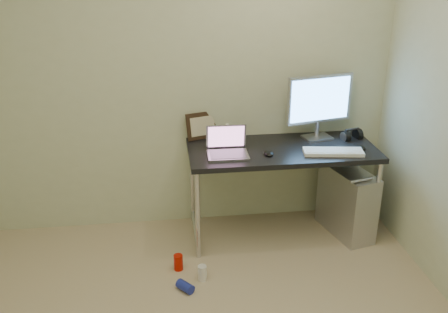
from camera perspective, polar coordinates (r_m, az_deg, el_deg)
wall_back at (r=3.92m, az=-6.09°, el=8.93°), size 3.50×0.02×2.50m
desk at (r=3.91m, az=6.62°, el=-0.19°), size 1.45×0.64×0.75m
tower_computer at (r=4.18m, az=13.85°, el=-5.02°), size 0.36×0.58×0.59m
cable_a at (r=4.39m, az=11.89°, el=-1.69°), size 0.01×0.16×0.69m
cable_b at (r=4.41m, az=13.06°, el=-1.96°), size 0.02×0.11×0.71m
can_red at (r=3.73m, az=-5.24°, el=-11.95°), size 0.07×0.07×0.12m
can_white at (r=3.62m, az=-2.50°, el=-13.14°), size 0.08×0.08×0.11m
can_blue at (r=3.54m, az=-4.46°, el=-14.60°), size 0.13×0.14×0.07m
laptop at (r=3.72m, az=0.37°, el=1.01°), size 0.31×0.25×0.21m
monitor at (r=4.03m, az=10.87°, el=6.15°), size 0.55×0.21×0.52m
keyboard at (r=3.83m, az=12.37°, el=0.52°), size 0.46×0.21×0.03m
mouse_right at (r=3.97m, az=15.41°, el=1.06°), size 0.07×0.11×0.03m
mouse_left at (r=3.73m, az=5.12°, el=0.47°), size 0.08×0.11×0.04m
headphones at (r=4.16m, az=14.38°, el=2.35°), size 0.19×0.11×0.11m
picture_frame at (r=4.02m, az=-2.47°, el=3.56°), size 0.28×0.16×0.22m
webcam at (r=4.03m, az=0.40°, el=3.31°), size 0.04×0.03×0.12m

